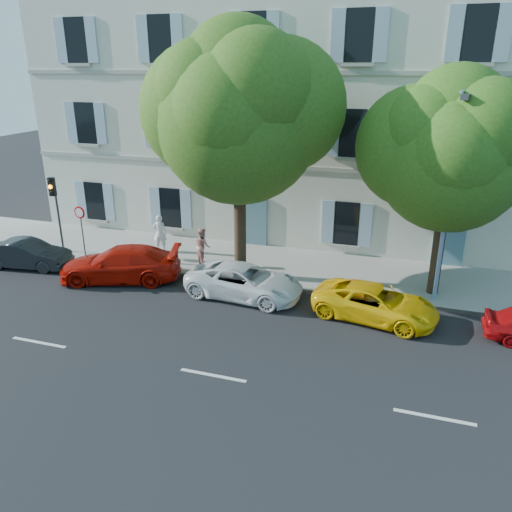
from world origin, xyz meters
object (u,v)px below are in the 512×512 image
(street_lamp, at_px, (450,189))
(pedestrian_b, at_px, (202,246))
(road_sign, at_px, (81,221))
(pedestrian_a, at_px, (160,233))
(tree_right, at_px, (451,159))
(car_red_coupe, at_px, (120,264))
(tree_left, at_px, (239,122))
(car_yellow_supercar, at_px, (375,303))
(car_white_coupe, at_px, (244,281))
(traffic_light, at_px, (54,199))
(car_dark_sedan, at_px, (27,254))

(street_lamp, height_order, pedestrian_b, street_lamp)
(road_sign, relative_size, pedestrian_b, 1.48)
(pedestrian_a, bearing_deg, tree_right, 161.09)
(car_red_coupe, bearing_deg, tree_left, 92.48)
(pedestrian_a, bearing_deg, car_red_coupe, 73.86)
(car_yellow_supercar, relative_size, road_sign, 1.80)
(car_yellow_supercar, bearing_deg, car_red_coupe, 99.03)
(car_red_coupe, distance_m, car_yellow_supercar, 10.25)
(street_lamp, bearing_deg, car_white_coupe, -168.50)
(car_yellow_supercar, relative_size, tree_right, 0.54)
(tree_left, bearing_deg, street_lamp, -1.53)
(road_sign, bearing_deg, traffic_light, 169.21)
(car_yellow_supercar, bearing_deg, tree_left, 81.68)
(tree_left, relative_size, road_sign, 4.02)
(tree_right, xyz_separation_m, traffic_light, (-16.43, -0.53, -2.57))
(car_red_coupe, height_order, road_sign, road_sign)
(tree_left, bearing_deg, car_yellow_supercar, -18.90)
(traffic_light, distance_m, road_sign, 1.70)
(car_white_coupe, bearing_deg, car_red_coupe, 94.89)
(car_white_coupe, distance_m, tree_right, 8.56)
(tree_left, bearing_deg, car_dark_sedan, -169.77)
(car_dark_sedan, bearing_deg, tree_left, -87.61)
(street_lamp, distance_m, pedestrian_b, 10.27)
(traffic_light, distance_m, pedestrian_a, 4.90)
(car_dark_sedan, bearing_deg, car_white_coupe, -97.50)
(car_red_coupe, xyz_separation_m, pedestrian_a, (0.11, 3.25, 0.31))
(car_red_coupe, bearing_deg, car_white_coupe, 73.29)
(tree_right, xyz_separation_m, pedestrian_a, (-12.08, 0.99, -4.24))
(car_yellow_supercar, bearing_deg, tree_right, -26.94)
(car_yellow_supercar, distance_m, street_lamp, 4.60)
(street_lamp, bearing_deg, traffic_light, 179.02)
(car_red_coupe, xyz_separation_m, traffic_light, (-4.24, 1.73, 1.98))
(car_yellow_supercar, relative_size, street_lamp, 0.58)
(road_sign, bearing_deg, car_white_coupe, -9.84)
(tree_left, height_order, pedestrian_b, tree_left)
(tree_right, distance_m, pedestrian_a, 12.84)
(car_red_coupe, relative_size, car_yellow_supercar, 1.13)
(car_red_coupe, distance_m, street_lamp, 12.86)
(pedestrian_a, height_order, pedestrian_b, pedestrian_a)
(tree_left, bearing_deg, pedestrian_a, 160.47)
(car_dark_sedan, relative_size, traffic_light, 1.06)
(traffic_light, xyz_separation_m, pedestrian_a, (4.35, 1.52, -1.67))
(tree_left, distance_m, pedestrian_a, 7.14)
(car_red_coupe, height_order, tree_right, tree_right)
(car_white_coupe, bearing_deg, car_dark_sedan, 94.79)
(car_dark_sedan, xyz_separation_m, car_yellow_supercar, (14.87, -0.26, -0.02))
(car_dark_sedan, height_order, pedestrian_a, pedestrian_a)
(pedestrian_b, bearing_deg, tree_right, -138.00)
(car_white_coupe, relative_size, road_sign, 1.88)
(traffic_light, bearing_deg, car_yellow_supercar, -7.88)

